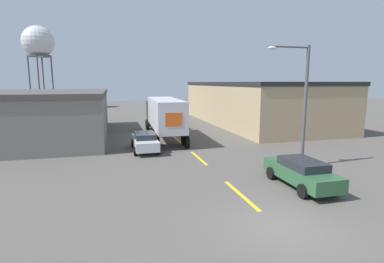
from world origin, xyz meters
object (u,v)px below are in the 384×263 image
Objects in this scene: parked_car_right_near at (301,172)px; water_tower at (38,43)px; semi_truck at (163,114)px; parked_car_left_far at (145,141)px; street_lamp at (301,97)px.

water_tower is at bearing 113.01° from parked_car_right_near.
parked_car_right_near is at bearing -72.27° from semi_truck.
water_tower reaches higher than parked_car_right_near.
semi_truck is 2.81× the size of parked_car_right_near.
semi_truck is 2.81× the size of parked_car_left_far.
parked_car_right_near is (4.50, -16.00, -1.51)m from semi_truck.
parked_car_left_far is at bearing -110.83° from semi_truck.
parked_car_left_far is 11.91m from street_lamp.
water_tower is 57.54m from street_lamp.
semi_truck is 0.80× the size of water_tower.
parked_car_left_far is 48.50m from water_tower.
semi_truck is at bearing -64.15° from water_tower.
semi_truck is 14.46m from street_lamp.
semi_truck is 16.69m from parked_car_right_near.
street_lamp is at bearing -61.05° from semi_truck.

